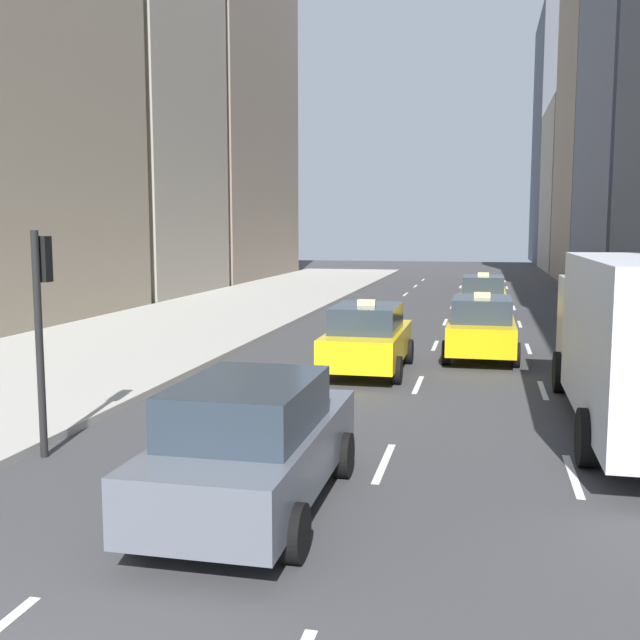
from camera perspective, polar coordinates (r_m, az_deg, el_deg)
sidewalk_left at (r=32.37m, az=-7.60°, el=0.64°), size 8.00×66.00×0.15m
lane_markings at (r=26.51m, az=9.19°, el=-0.94°), size 5.72×56.00×0.01m
building_row_right at (r=52.54m, az=21.68°, el=13.61°), size 6.00×88.38×25.79m
taxi_lead at (r=30.96m, az=12.30°, el=1.75°), size 2.02×4.40×1.87m
taxi_second at (r=21.45m, az=12.20°, el=-0.52°), size 2.02×4.40×1.87m
taxi_third at (r=18.92m, az=3.64°, el=-1.37°), size 2.02×4.40×1.87m
sedan_black_near at (r=9.77m, az=-5.11°, el=-9.31°), size 2.02×4.65×1.75m
traffic_light_pole at (r=12.54m, az=-20.49°, el=0.98°), size 0.24×0.42×3.60m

